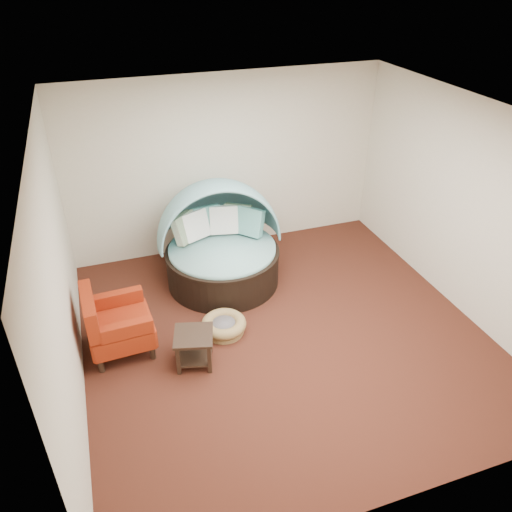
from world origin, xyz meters
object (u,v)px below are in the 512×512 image
object	(u,v)px
red_armchair	(115,324)
pet_basket	(224,325)
side_table	(194,344)
canopy_daybed	(220,237)

from	to	relation	value
red_armchair	pet_basket	bearing A→B (deg)	-6.97
red_armchair	side_table	distance (m)	1.01
pet_basket	red_armchair	xyz separation A→B (m)	(-1.33, 0.10, 0.31)
side_table	canopy_daybed	bearing A→B (deg)	64.29
canopy_daybed	red_armchair	size ratio (longest dim) A/B	2.06
side_table	red_armchair	bearing A→B (deg)	148.19
red_armchair	side_table	xyz separation A→B (m)	(0.85, -0.53, -0.13)
canopy_daybed	red_armchair	bearing A→B (deg)	-142.21
canopy_daybed	side_table	world-z (taller)	canopy_daybed
canopy_daybed	pet_basket	world-z (taller)	canopy_daybed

